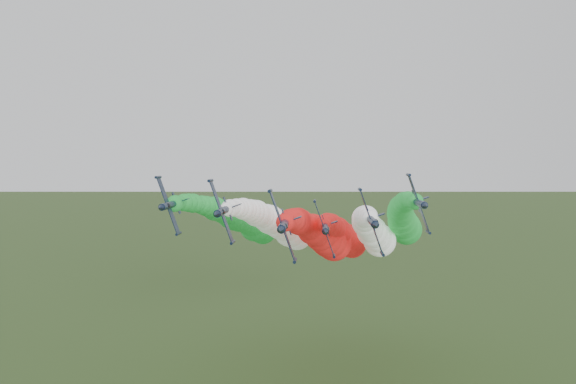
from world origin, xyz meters
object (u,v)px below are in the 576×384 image
(jet_outer_right, at_px, (403,220))
(jet_trail, at_px, (343,236))
(jet_inner_left, at_px, (279,225))
(jet_lead, at_px, (322,236))
(jet_inner_right, at_px, (373,232))
(jet_outer_left, at_px, (242,221))

(jet_outer_right, height_order, jet_trail, jet_outer_right)
(jet_trail, bearing_deg, jet_inner_left, -142.44)
(jet_lead, height_order, jet_trail, jet_lead)
(jet_inner_left, relative_size, jet_inner_right, 1.00)
(jet_inner_left, distance_m, jet_inner_right, 22.67)
(jet_outer_left, relative_size, jet_trail, 1.00)
(jet_outer_left, relative_size, jet_outer_right, 1.00)
(jet_inner_left, height_order, jet_outer_right, jet_outer_right)
(jet_inner_right, distance_m, jet_outer_right, 15.15)
(jet_outer_right, bearing_deg, jet_lead, -141.15)
(jet_lead, xyz_separation_m, jet_inner_right, (12.17, 4.85, 0.40))
(jet_inner_right, xyz_separation_m, jet_outer_right, (8.93, 12.14, 1.56))
(jet_lead, xyz_separation_m, jet_trail, (5.64, 19.94, -2.60))
(jet_outer_right, xyz_separation_m, jet_trail, (-15.46, 2.94, -4.55))
(jet_inner_right, height_order, jet_outer_right, jet_outer_right)
(jet_inner_left, height_order, jet_inner_right, jet_inner_left)
(jet_inner_left, relative_size, jet_outer_right, 1.00)
(jet_outer_left, height_order, jet_outer_right, jet_outer_right)
(jet_inner_right, bearing_deg, jet_lead, -158.26)
(jet_outer_right, bearing_deg, jet_inner_left, -163.48)
(jet_inner_left, bearing_deg, jet_outer_left, 143.06)
(jet_outer_right, relative_size, jet_trail, 1.00)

